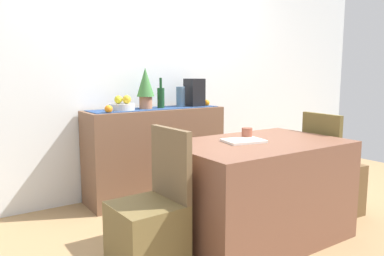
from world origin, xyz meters
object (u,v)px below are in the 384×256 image
Objects in this scene: coffee_maker at (194,93)px; ceramic_vase at (181,97)px; wine_bottle at (161,97)px; open_book at (244,141)px; dining_table at (257,190)px; chair_by_corner at (332,184)px; chair_near_window at (149,232)px; coffee_cup at (247,133)px; potted_plant at (145,86)px; sideboard_console at (156,153)px; fruit_bowl at (122,107)px.

coffee_maker reaches higher than ceramic_vase.
wine_bottle reaches higher than open_book.
dining_table is at bearing -96.25° from ceramic_vase.
chair_by_corner is at bearing 8.65° from open_book.
wine_bottle is 0.34× the size of chair_near_window.
ceramic_vase is at bearing 180.00° from coffee_maker.
coffee_cup reaches higher than dining_table.
coffee_cup is at bearing -104.85° from coffee_maker.
ceramic_vase is at bearing 120.84° from chair_by_corner.
wine_bottle reaches higher than chair_near_window.
coffee_maker is (0.40, 0.00, 0.04)m from wine_bottle.
potted_plant is at bearing 180.00° from coffee_maker.
sideboard_console is 0.75m from coffee_maker.
sideboard_console is 4.79× the size of coffee_maker.
wine_bottle reaches higher than ceramic_vase.
ceramic_vase is 0.53× the size of potted_plant.
potted_plant is 1.23m from coffee_cup.
wine_bottle is 1.26m from open_book.
chair_by_corner is at bearing -47.76° from potted_plant.
wine_bottle reaches higher than fruit_bowl.
dining_table is at bearing -0.05° from chair_near_window.
open_book is at bearing -101.07° from ceramic_vase.
fruit_bowl is at bearing 180.00° from coffee_maker.
wine_bottle is 0.23× the size of dining_table.
sideboard_console is 4.98× the size of open_book.
fruit_bowl is 0.59× the size of potted_plant.
sideboard_console is at bearing 129.63° from chair_by_corner.
coffee_maker is 1.48m from dining_table.
ceramic_vase reaches higher than fruit_bowl.
open_book is 3.26× the size of coffee_cup.
chair_by_corner is at bearing 0.09° from dining_table.
chair_near_window is (-0.91, 0.00, -0.10)m from dining_table.
coffee_maker is 0.58m from potted_plant.
sideboard_console reaches higher than dining_table.
chair_near_window is 1.00× the size of chair_by_corner.
chair_by_corner is at bearing -42.28° from fruit_bowl.
wine_bottle is 1.69m from chair_near_window.
coffee_maker is 1.04× the size of open_book.
wine_bottle is at bearing 57.55° from chair_near_window.
dining_table is at bearing -83.09° from sideboard_console.
chair_by_corner reaches higher than coffee_cup.
wine_bottle is 0.76× the size of potted_plant.
chair_by_corner is at bearing -59.16° from ceramic_vase.
open_book is at bearing -142.39° from coffee_cup.
chair_by_corner is (1.01, -0.05, -0.48)m from open_book.
coffee_maker is at bearing 46.50° from chair_near_window.
fruit_bowl reaches higher than coffee_cup.
fruit_bowl is 1.50m from chair_near_window.
potted_plant is 1.42× the size of open_book.
coffee_cup is 0.10× the size of chair_near_window.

